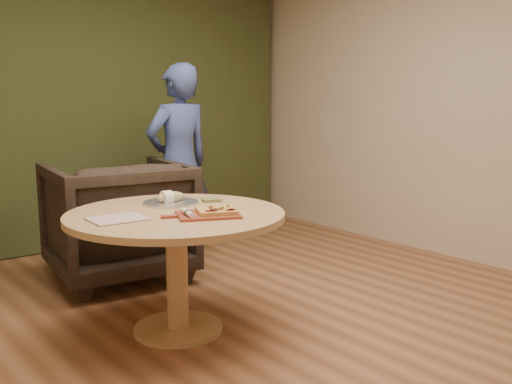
{
  "coord_description": "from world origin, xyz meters",
  "views": [
    {
      "loc": [
        -2.03,
        -2.36,
        1.43
      ],
      "look_at": [
        0.09,
        0.25,
        0.87
      ],
      "focal_mm": 40.0,
      "sensor_mm": 36.0,
      "label": 1
    }
  ],
  "objects_px": {
    "person_standing": "(179,163)",
    "cutlery_roll": "(188,213)",
    "pizza_paddle": "(206,215)",
    "bread_roll": "(169,197)",
    "serving_tray": "(171,203)",
    "flatbread_pizza": "(217,210)",
    "pedestal_table": "(176,235)",
    "armchair": "(117,214)"
  },
  "relations": [
    {
      "from": "person_standing",
      "to": "cutlery_roll",
      "type": "bearing_deg",
      "value": 57.72
    },
    {
      "from": "pizza_paddle",
      "to": "bread_roll",
      "type": "relative_size",
      "value": 2.45
    },
    {
      "from": "pizza_paddle",
      "to": "serving_tray",
      "type": "relative_size",
      "value": 1.33
    },
    {
      "from": "pizza_paddle",
      "to": "flatbread_pizza",
      "type": "distance_m",
      "value": 0.07
    },
    {
      "from": "pedestal_table",
      "to": "flatbread_pizza",
      "type": "xyz_separation_m",
      "value": [
        0.14,
        -0.23,
        0.17
      ]
    },
    {
      "from": "person_standing",
      "to": "pedestal_table",
      "type": "bearing_deg",
      "value": 55.46
    },
    {
      "from": "person_standing",
      "to": "serving_tray",
      "type": "bearing_deg",
      "value": 53.96
    },
    {
      "from": "armchair",
      "to": "pedestal_table",
      "type": "bearing_deg",
      "value": 89.01
    },
    {
      "from": "cutlery_roll",
      "to": "bread_roll",
      "type": "height_order",
      "value": "bread_roll"
    },
    {
      "from": "pedestal_table",
      "to": "pizza_paddle",
      "type": "bearing_deg",
      "value": -69.57
    },
    {
      "from": "pedestal_table",
      "to": "flatbread_pizza",
      "type": "distance_m",
      "value": 0.31
    },
    {
      "from": "cutlery_roll",
      "to": "armchair",
      "type": "bearing_deg",
      "value": 96.43
    },
    {
      "from": "pizza_paddle",
      "to": "armchair",
      "type": "distance_m",
      "value": 1.44
    },
    {
      "from": "flatbread_pizza",
      "to": "serving_tray",
      "type": "xyz_separation_m",
      "value": [
        -0.03,
        0.48,
        -0.02
      ]
    },
    {
      "from": "armchair",
      "to": "person_standing",
      "type": "relative_size",
      "value": 0.6
    },
    {
      "from": "flatbread_pizza",
      "to": "cutlery_roll",
      "type": "relative_size",
      "value": 1.48
    },
    {
      "from": "armchair",
      "to": "person_standing",
      "type": "distance_m",
      "value": 0.78
    },
    {
      "from": "serving_tray",
      "to": "bread_roll",
      "type": "bearing_deg",
      "value": 180.0
    },
    {
      "from": "pizza_paddle",
      "to": "flatbread_pizza",
      "type": "relative_size",
      "value": 1.63
    },
    {
      "from": "pizza_paddle",
      "to": "armchair",
      "type": "height_order",
      "value": "armchair"
    },
    {
      "from": "bread_roll",
      "to": "cutlery_roll",
      "type": "bearing_deg",
      "value": -107.88
    },
    {
      "from": "serving_tray",
      "to": "person_standing",
      "type": "distance_m",
      "value": 1.37
    },
    {
      "from": "armchair",
      "to": "serving_tray",
      "type": "bearing_deg",
      "value": 93.52
    },
    {
      "from": "serving_tray",
      "to": "person_standing",
      "type": "height_order",
      "value": "person_standing"
    },
    {
      "from": "cutlery_roll",
      "to": "armchair",
      "type": "xyz_separation_m",
      "value": [
        0.23,
        1.4,
        -0.26
      ]
    },
    {
      "from": "bread_roll",
      "to": "person_standing",
      "type": "height_order",
      "value": "person_standing"
    },
    {
      "from": "flatbread_pizza",
      "to": "pizza_paddle",
      "type": "bearing_deg",
      "value": 164.93
    },
    {
      "from": "cutlery_roll",
      "to": "armchair",
      "type": "relative_size",
      "value": 0.19
    },
    {
      "from": "flatbread_pizza",
      "to": "cutlery_roll",
      "type": "bearing_deg",
      "value": 168.41
    },
    {
      "from": "pizza_paddle",
      "to": "person_standing",
      "type": "xyz_separation_m",
      "value": [
        0.8,
        1.59,
        0.1
      ]
    },
    {
      "from": "serving_tray",
      "to": "person_standing",
      "type": "relative_size",
      "value": 0.21
    },
    {
      "from": "flatbread_pizza",
      "to": "serving_tray",
      "type": "height_order",
      "value": "flatbread_pizza"
    },
    {
      "from": "bread_roll",
      "to": "person_standing",
      "type": "bearing_deg",
      "value": 55.94
    },
    {
      "from": "pedestal_table",
      "to": "bread_roll",
      "type": "height_order",
      "value": "bread_roll"
    },
    {
      "from": "cutlery_roll",
      "to": "person_standing",
      "type": "xyz_separation_m",
      "value": [
        0.91,
        1.57,
        0.08
      ]
    },
    {
      "from": "pedestal_table",
      "to": "bread_roll",
      "type": "xyz_separation_m",
      "value": [
        0.11,
        0.25,
        0.18
      ]
    },
    {
      "from": "flatbread_pizza",
      "to": "armchair",
      "type": "height_order",
      "value": "armchair"
    },
    {
      "from": "pizza_paddle",
      "to": "serving_tray",
      "type": "height_order",
      "value": "serving_tray"
    },
    {
      "from": "pizza_paddle",
      "to": "flatbread_pizza",
      "type": "bearing_deg",
      "value": 9.16
    },
    {
      "from": "pedestal_table",
      "to": "serving_tray",
      "type": "bearing_deg",
      "value": 65.19
    },
    {
      "from": "person_standing",
      "to": "bread_roll",
      "type": "bearing_deg",
      "value": 53.65
    },
    {
      "from": "flatbread_pizza",
      "to": "cutlery_roll",
      "type": "xyz_separation_m",
      "value": [
        -0.18,
        0.04,
        0.0
      ]
    }
  ]
}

